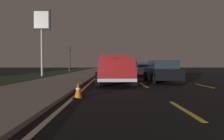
{
  "coord_description": "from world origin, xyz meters",
  "views": [
    {
      "loc": [
        -0.7,
        3.76,
        1.22
      ],
      "look_at": [
        11.38,
        3.67,
        0.92
      ],
      "focal_mm": 32.16,
      "sensor_mm": 36.0,
      "label": 1
    }
  ],
  "objects_px": {
    "sedan_black": "(162,71)",
    "sedan_silver": "(143,69)",
    "sedan_blue": "(114,68)",
    "bare_tree_far": "(69,58)",
    "traffic_cone_near": "(78,91)",
    "gas_price_sign": "(42,26)",
    "pickup_truck": "(114,69)",
    "sedan_white": "(146,67)"
  },
  "relations": [
    {
      "from": "sedan_black",
      "to": "sedan_silver",
      "type": "bearing_deg",
      "value": -0.46
    },
    {
      "from": "sedan_blue",
      "to": "bare_tree_far",
      "type": "distance_m",
      "value": 11.13
    },
    {
      "from": "traffic_cone_near",
      "to": "gas_price_sign",
      "type": "bearing_deg",
      "value": 23.18
    },
    {
      "from": "traffic_cone_near",
      "to": "pickup_truck",
      "type": "bearing_deg",
      "value": -14.65
    },
    {
      "from": "sedan_black",
      "to": "sedan_blue",
      "type": "height_order",
      "value": "same"
    },
    {
      "from": "pickup_truck",
      "to": "bare_tree_far",
      "type": "height_order",
      "value": "bare_tree_far"
    },
    {
      "from": "sedan_black",
      "to": "bare_tree_far",
      "type": "bearing_deg",
      "value": 26.01
    },
    {
      "from": "sedan_black",
      "to": "bare_tree_far",
      "type": "height_order",
      "value": "bare_tree_far"
    },
    {
      "from": "traffic_cone_near",
      "to": "bare_tree_far",
      "type": "bearing_deg",
      "value": 12.18
    },
    {
      "from": "sedan_white",
      "to": "traffic_cone_near",
      "type": "xyz_separation_m",
      "value": [
        -33.42,
        8.45,
        -0.5
      ]
    },
    {
      "from": "sedan_black",
      "to": "sedan_white",
      "type": "bearing_deg",
      "value": -7.78
    },
    {
      "from": "pickup_truck",
      "to": "gas_price_sign",
      "type": "bearing_deg",
      "value": 39.65
    },
    {
      "from": "pickup_truck",
      "to": "sedan_silver",
      "type": "height_order",
      "value": "pickup_truck"
    },
    {
      "from": "sedan_silver",
      "to": "sedan_blue",
      "type": "bearing_deg",
      "value": 25.01
    },
    {
      "from": "sedan_white",
      "to": "sedan_black",
      "type": "bearing_deg",
      "value": 172.22
    },
    {
      "from": "sedan_silver",
      "to": "bare_tree_far",
      "type": "xyz_separation_m",
      "value": [
        14.35,
        11.32,
        1.78
      ]
    },
    {
      "from": "sedan_silver",
      "to": "traffic_cone_near",
      "type": "bearing_deg",
      "value": 162.51
    },
    {
      "from": "pickup_truck",
      "to": "sedan_white",
      "type": "xyz_separation_m",
      "value": [
        27.91,
        -7.01,
        -0.2
      ]
    },
    {
      "from": "sedan_white",
      "to": "sedan_blue",
      "type": "bearing_deg",
      "value": 148.28
    },
    {
      "from": "sedan_white",
      "to": "traffic_cone_near",
      "type": "bearing_deg",
      "value": 165.81
    },
    {
      "from": "sedan_silver",
      "to": "bare_tree_far",
      "type": "bearing_deg",
      "value": 38.27
    },
    {
      "from": "bare_tree_far",
      "to": "traffic_cone_near",
      "type": "height_order",
      "value": "bare_tree_far"
    },
    {
      "from": "sedan_blue",
      "to": "traffic_cone_near",
      "type": "height_order",
      "value": "sedan_blue"
    },
    {
      "from": "sedan_black",
      "to": "pickup_truck",
      "type": "bearing_deg",
      "value": 110.72
    },
    {
      "from": "bare_tree_far",
      "to": "sedan_white",
      "type": "bearing_deg",
      "value": -76.5
    },
    {
      "from": "sedan_black",
      "to": "sedan_silver",
      "type": "distance_m",
      "value": 8.71
    },
    {
      "from": "pickup_truck",
      "to": "bare_tree_far",
      "type": "bearing_deg",
      "value": 17.95
    },
    {
      "from": "pickup_truck",
      "to": "traffic_cone_near",
      "type": "distance_m",
      "value": 5.74
    },
    {
      "from": "sedan_blue",
      "to": "gas_price_sign",
      "type": "bearing_deg",
      "value": 132.58
    },
    {
      "from": "bare_tree_far",
      "to": "sedan_blue",
      "type": "bearing_deg",
      "value": -132.55
    },
    {
      "from": "sedan_white",
      "to": "traffic_cone_near",
      "type": "height_order",
      "value": "sedan_white"
    },
    {
      "from": "sedan_white",
      "to": "pickup_truck",
      "type": "bearing_deg",
      "value": 165.91
    },
    {
      "from": "pickup_truck",
      "to": "sedan_black",
      "type": "height_order",
      "value": "pickup_truck"
    },
    {
      "from": "sedan_black",
      "to": "sedan_white",
      "type": "height_order",
      "value": "same"
    },
    {
      "from": "pickup_truck",
      "to": "gas_price_sign",
      "type": "relative_size",
      "value": 0.75
    },
    {
      "from": "sedan_silver",
      "to": "sedan_white",
      "type": "bearing_deg",
      "value": -11.25
    },
    {
      "from": "gas_price_sign",
      "to": "sedan_blue",
      "type": "bearing_deg",
      "value": -47.42
    },
    {
      "from": "sedan_black",
      "to": "gas_price_sign",
      "type": "bearing_deg",
      "value": 53.82
    },
    {
      "from": "gas_price_sign",
      "to": "traffic_cone_near",
      "type": "height_order",
      "value": "gas_price_sign"
    },
    {
      "from": "sedan_silver",
      "to": "pickup_truck",
      "type": "bearing_deg",
      "value": 160.98
    },
    {
      "from": "bare_tree_far",
      "to": "traffic_cone_near",
      "type": "distance_m",
      "value": 30.62
    },
    {
      "from": "pickup_truck",
      "to": "sedan_white",
      "type": "relative_size",
      "value": 1.23
    }
  ]
}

